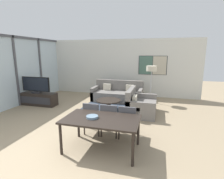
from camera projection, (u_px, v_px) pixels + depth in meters
name	position (u px, v px, depth m)	size (l,w,h in m)	color
ground_plane	(48.00, 160.00, 3.53)	(24.00, 24.00, 0.00)	#9E896B
wall_back	(119.00, 68.00, 8.85)	(7.96, 0.09, 2.80)	silver
window_wall_left	(15.00, 68.00, 6.93)	(0.07, 5.95, 2.80)	silver
area_rug	(109.00, 110.00, 6.65)	(2.21, 1.73, 0.01)	#333D4C
tv_console	(37.00, 99.00, 7.27)	(1.70, 0.49, 0.51)	black
television	(36.00, 85.00, 7.15)	(1.27, 0.20, 0.66)	#2D2D33
sofa_main	(118.00, 94.00, 7.97)	(2.24, 0.97, 0.89)	slate
sofa_side	(139.00, 106.00, 6.22)	(0.97, 1.37, 0.89)	slate
coffee_table	(109.00, 102.00, 6.58)	(0.92, 0.92, 0.40)	black
dining_table	(101.00, 121.00, 3.81)	(1.65, 0.96, 0.73)	black
dining_chair_left	(93.00, 116.00, 4.62)	(0.46, 0.46, 0.87)	#4C4C51
dining_chair_centre	(110.00, 118.00, 4.50)	(0.46, 0.46, 0.87)	#4C4C51
dining_chair_right	(128.00, 120.00, 4.35)	(0.46, 0.46, 0.87)	#4C4C51
fruit_bowl	(92.00, 117.00, 3.82)	(0.26, 0.26, 0.05)	slate
floor_lamp	(152.00, 70.00, 7.39)	(0.44, 0.44, 1.60)	#2D2D33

